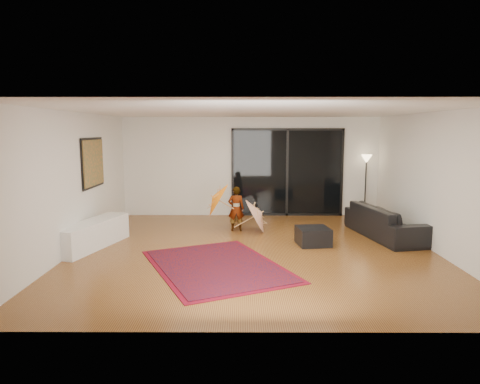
{
  "coord_description": "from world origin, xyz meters",
  "views": [
    {
      "loc": [
        -0.25,
        -8.22,
        2.34
      ],
      "look_at": [
        -0.28,
        0.39,
        1.1
      ],
      "focal_mm": 32.0,
      "sensor_mm": 36.0,
      "label": 1
    }
  ],
  "objects_px": {
    "media_console": "(93,234)",
    "child": "(236,209)",
    "sofa": "(386,222)",
    "ottoman": "(313,236)"
  },
  "relations": [
    {
      "from": "media_console",
      "to": "ottoman",
      "type": "relative_size",
      "value": 3.07
    },
    {
      "from": "media_console",
      "to": "child",
      "type": "height_order",
      "value": "child"
    },
    {
      "from": "ottoman",
      "to": "child",
      "type": "height_order",
      "value": "child"
    },
    {
      "from": "ottoman",
      "to": "sofa",
      "type": "bearing_deg",
      "value": 21.53
    },
    {
      "from": "ottoman",
      "to": "child",
      "type": "xyz_separation_m",
      "value": [
        -1.61,
        1.26,
        0.34
      ]
    },
    {
      "from": "sofa",
      "to": "child",
      "type": "xyz_separation_m",
      "value": [
        -3.33,
        0.58,
        0.18
      ]
    },
    {
      "from": "sofa",
      "to": "ottoman",
      "type": "relative_size",
      "value": 3.71
    },
    {
      "from": "sofa",
      "to": "ottoman",
      "type": "height_order",
      "value": "sofa"
    },
    {
      "from": "sofa",
      "to": "child",
      "type": "distance_m",
      "value": 3.38
    },
    {
      "from": "media_console",
      "to": "sofa",
      "type": "bearing_deg",
      "value": 24.11
    }
  ]
}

